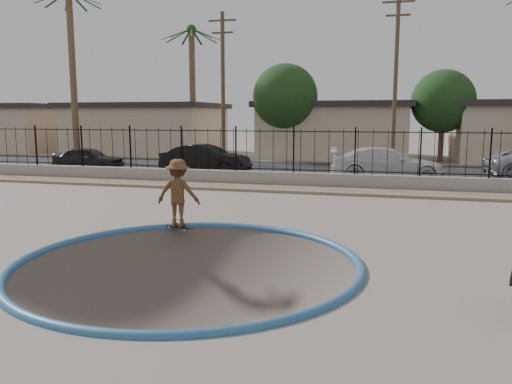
{
  "coord_description": "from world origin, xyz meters",
  "views": [
    {
      "loc": [
        3.83,
        -10.04,
        2.94
      ],
      "look_at": [
        0.61,
        2.0,
        1.03
      ],
      "focal_mm": 35.0,
      "sensor_mm": 36.0,
      "label": 1
    }
  ],
  "objects_px": {
    "skater": "(178,196)",
    "car_a": "(88,159)",
    "skateboard": "(179,227)",
    "car_b": "(206,159)",
    "car_c": "(387,164)"
  },
  "relations": [
    {
      "from": "skateboard",
      "to": "car_b",
      "type": "relative_size",
      "value": 0.2
    },
    {
      "from": "car_a",
      "to": "car_b",
      "type": "height_order",
      "value": "car_b"
    },
    {
      "from": "car_a",
      "to": "skateboard",
      "type": "bearing_deg",
      "value": -144.33
    },
    {
      "from": "skater",
      "to": "car_b",
      "type": "distance_m",
      "value": 12.19
    },
    {
      "from": "skater",
      "to": "car_b",
      "type": "height_order",
      "value": "skater"
    },
    {
      "from": "skateboard",
      "to": "car_a",
      "type": "relative_size",
      "value": 0.24
    },
    {
      "from": "car_b",
      "to": "skateboard",
      "type": "bearing_deg",
      "value": -161.05
    },
    {
      "from": "car_a",
      "to": "car_c",
      "type": "relative_size",
      "value": 0.72
    },
    {
      "from": "skateboard",
      "to": "car_c",
      "type": "xyz_separation_m",
      "value": [
        5.16,
        11.63,
        0.71
      ]
    },
    {
      "from": "skater",
      "to": "car_a",
      "type": "distance_m",
      "value": 15.56
    },
    {
      "from": "skater",
      "to": "skateboard",
      "type": "relative_size",
      "value": 1.97
    },
    {
      "from": "car_c",
      "to": "skater",
      "type": "bearing_deg",
      "value": 150.53
    },
    {
      "from": "skateboard",
      "to": "skater",
      "type": "bearing_deg",
      "value": -22.83
    },
    {
      "from": "car_a",
      "to": "car_c",
      "type": "xyz_separation_m",
      "value": [
        15.49,
        0.0,
        0.11
      ]
    },
    {
      "from": "skateboard",
      "to": "car_c",
      "type": "distance_m",
      "value": 12.74
    }
  ]
}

